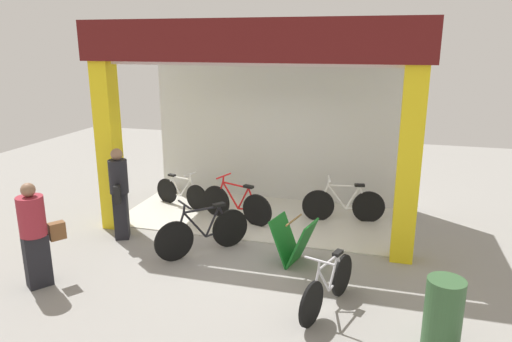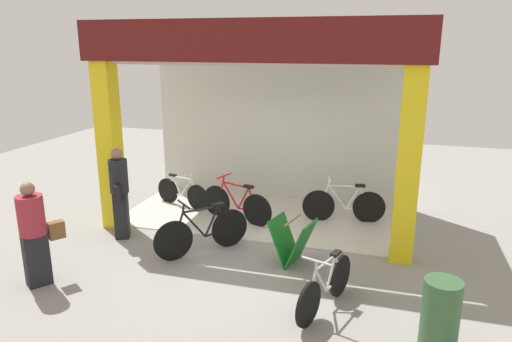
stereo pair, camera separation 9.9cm
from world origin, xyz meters
TOP-DOWN VIEW (x-y plane):
  - ground_plane at (0.00, 0.00)m, footprint 19.43×19.43m
  - shop_facade at (0.00, 1.39)m, footprint 5.91×2.86m
  - bicycle_inside_0 at (-0.48, 0.89)m, footprint 1.59×0.59m
  - bicycle_inside_1 at (1.58, 1.45)m, footprint 1.61×0.45m
  - bicycle_inside_2 at (-1.90, 1.39)m, footprint 1.38×0.51m
  - bicycle_parked_0 at (-0.56, -0.67)m, footprint 1.19×1.32m
  - bicycle_parked_1 at (1.70, -1.85)m, footprint 0.55×1.46m
  - sandwich_board_sign at (0.98, -0.63)m, footprint 0.76×0.70m
  - pedestrian_0 at (-2.24, -0.46)m, footprint 0.44×0.56m
  - pedestrian_1 at (-2.47, -2.35)m, footprint 0.56×0.65m
  - trash_bin at (3.09, -2.33)m, footprint 0.44×0.44m

SIDE VIEW (x-z plane):
  - ground_plane at x=0.00m, z-range 0.00..0.00m
  - bicycle_inside_2 at x=-1.90m, z-range -0.08..0.71m
  - bicycle_parked_1 at x=1.70m, z-range -0.08..0.75m
  - bicycle_inside_1 at x=1.58m, z-range -0.09..0.81m
  - bicycle_inside_0 at x=-0.48m, z-range -0.09..0.82m
  - bicycle_parked_0 at x=-0.56m, z-range -0.10..0.85m
  - sandwich_board_sign at x=0.98m, z-range 0.00..0.77m
  - trash_bin at x=3.09m, z-range 0.00..0.88m
  - pedestrian_1 at x=-2.47m, z-range 0.03..1.61m
  - pedestrian_0 at x=-2.24m, z-range 0.03..1.71m
  - shop_facade at x=0.00m, z-range 0.15..4.00m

